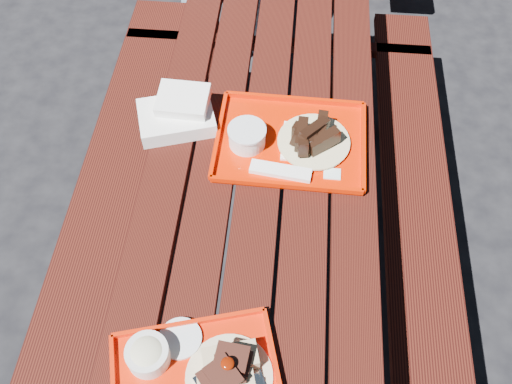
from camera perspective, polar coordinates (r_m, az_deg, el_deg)
ground at (r=2.47m, az=0.31°, el=-8.09°), size 60.00×60.00×0.00m
picnic_table_near at (r=1.98m, az=0.38°, el=-0.76°), size 1.41×2.40×0.75m
near_tray at (r=1.49m, az=-6.16°, el=-17.50°), size 0.49×0.42×0.13m
far_tray at (r=1.86m, az=3.21°, el=5.11°), size 0.50×0.39×0.08m
white_cloth at (r=1.94m, az=-7.77°, el=7.84°), size 0.29×0.24×0.10m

